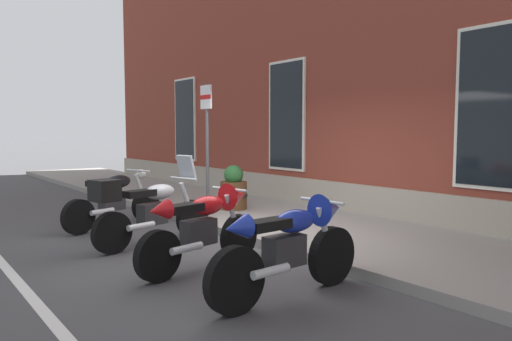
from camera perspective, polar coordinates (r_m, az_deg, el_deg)
ground_plane at (r=7.54m, az=-1.62°, el=-8.63°), size 140.00×140.00×0.00m
sidewalk at (r=8.47m, az=6.69°, el=-6.70°), size 29.76×3.00×0.14m
lane_stripe at (r=6.29m, az=-26.52°, el=-11.82°), size 29.76×0.12×0.01m
motorcycle_black_naked at (r=9.01m, az=-16.45°, el=-3.43°), size 0.83×2.03×1.02m
motorcycle_silver_touring at (r=7.42m, az=-12.71°, el=-4.51°), size 0.82×2.11×1.36m
motorcycle_red_sport at (r=6.10m, az=-5.95°, el=-6.33°), size 0.68×1.95×1.05m
motorcycle_blue_sport at (r=5.06m, az=4.46°, el=-8.66°), size 0.62×2.06×1.06m
parking_sign at (r=9.06m, az=-5.89°, el=4.71°), size 0.36×0.07×2.49m
barrel_planter at (r=9.86m, az=-2.69°, el=-2.35°), size 0.58×0.58×0.91m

